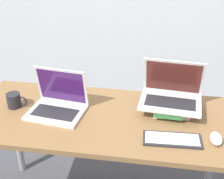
{
  "coord_description": "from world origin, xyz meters",
  "views": [
    {
      "loc": [
        0.28,
        -1.13,
        1.76
      ],
      "look_at": [
        0.05,
        0.33,
        0.94
      ],
      "focal_mm": 50.0,
      "sensor_mm": 36.0,
      "label": 1
    }
  ],
  "objects_px": {
    "wireless_keyboard": "(172,139)",
    "mouse": "(216,139)",
    "laptop_left": "(58,103)",
    "book_stack": "(170,106)",
    "laptop_on_books": "(171,94)",
    "mug": "(14,100)"
  },
  "relations": [
    {
      "from": "book_stack",
      "to": "mouse",
      "type": "bearing_deg",
      "value": -48.74
    },
    {
      "from": "mouse",
      "to": "laptop_left",
      "type": "bearing_deg",
      "value": 170.17
    },
    {
      "from": "book_stack",
      "to": "laptop_on_books",
      "type": "height_order",
      "value": "laptop_on_books"
    },
    {
      "from": "book_stack",
      "to": "laptop_on_books",
      "type": "xyz_separation_m",
      "value": [
        -0.0,
        0.0,
        0.08
      ]
    },
    {
      "from": "laptop_left",
      "to": "mouse",
      "type": "bearing_deg",
      "value": -9.83
    },
    {
      "from": "laptop_left",
      "to": "mouse",
      "type": "relative_size",
      "value": 3.17
    },
    {
      "from": "laptop_left",
      "to": "wireless_keyboard",
      "type": "xyz_separation_m",
      "value": [
        0.66,
        -0.18,
        -0.04
      ]
    },
    {
      "from": "mouse",
      "to": "mug",
      "type": "xyz_separation_m",
      "value": [
        -1.14,
        0.16,
        0.03
      ]
    },
    {
      "from": "book_stack",
      "to": "laptop_on_books",
      "type": "bearing_deg",
      "value": 100.62
    },
    {
      "from": "book_stack",
      "to": "mug",
      "type": "distance_m",
      "value": 0.92
    },
    {
      "from": "laptop_on_books",
      "to": "laptop_left",
      "type": "bearing_deg",
      "value": -170.05
    },
    {
      "from": "laptop_left",
      "to": "book_stack",
      "type": "bearing_deg",
      "value": 9.6
    },
    {
      "from": "laptop_left",
      "to": "book_stack",
      "type": "relative_size",
      "value": 1.22
    },
    {
      "from": "book_stack",
      "to": "wireless_keyboard",
      "type": "xyz_separation_m",
      "value": [
        0.01,
        -0.29,
        -0.02
      ]
    },
    {
      "from": "laptop_left",
      "to": "laptop_on_books",
      "type": "relative_size",
      "value": 0.93
    },
    {
      "from": "laptop_on_books",
      "to": "wireless_keyboard",
      "type": "height_order",
      "value": "laptop_on_books"
    },
    {
      "from": "wireless_keyboard",
      "to": "mug",
      "type": "relative_size",
      "value": 2.43
    },
    {
      "from": "laptop_on_books",
      "to": "mouse",
      "type": "height_order",
      "value": "laptop_on_books"
    },
    {
      "from": "laptop_on_books",
      "to": "mug",
      "type": "height_order",
      "value": "laptop_on_books"
    },
    {
      "from": "laptop_on_books",
      "to": "mug",
      "type": "bearing_deg",
      "value": -173.19
    },
    {
      "from": "wireless_keyboard",
      "to": "mouse",
      "type": "xyz_separation_m",
      "value": [
        0.22,
        0.03,
        0.01
      ]
    },
    {
      "from": "wireless_keyboard",
      "to": "mug",
      "type": "xyz_separation_m",
      "value": [
        -0.93,
        0.18,
        0.04
      ]
    }
  ]
}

